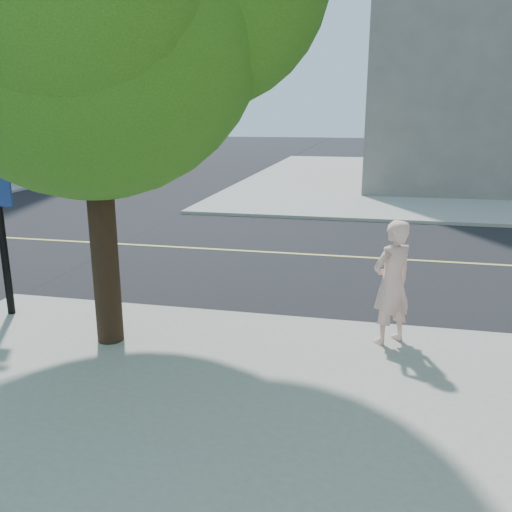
# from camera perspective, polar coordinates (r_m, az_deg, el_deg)

# --- Properties ---
(ground) EXTENTS (140.00, 140.00, 0.00)m
(ground) POSITION_cam_1_polar(r_m,az_deg,el_deg) (10.56, -19.84, -4.81)
(ground) COLOR black
(ground) RESTS_ON ground
(road_ew) EXTENTS (140.00, 9.00, 0.01)m
(road_ew) POSITION_cam_1_polar(r_m,az_deg,el_deg) (14.38, -10.42, 1.03)
(road_ew) COLOR black
(road_ew) RESTS_ON ground
(man_on_phone) EXTENTS (0.80, 0.78, 1.84)m
(man_on_phone) POSITION_cam_1_polar(r_m,az_deg,el_deg) (7.98, 14.24, -2.77)
(man_on_phone) COLOR beige
(man_on_phone) RESTS_ON sidewalk_se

